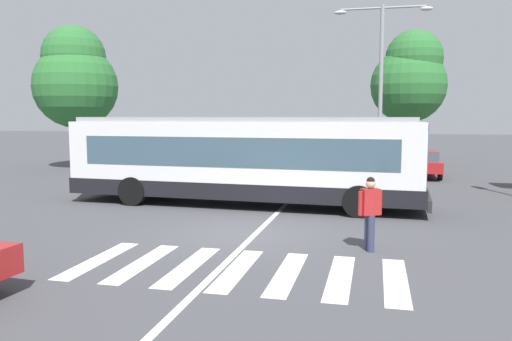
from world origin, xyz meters
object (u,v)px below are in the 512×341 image
(parked_car_teal, at_px, (365,160))
(twin_arm_street_lamp, at_px, (381,72))
(parked_car_charcoal, at_px, (317,159))
(parked_car_red, at_px, (421,162))
(parked_car_black, at_px, (267,158))
(parked_car_blue, at_px, (219,158))
(city_transit_bus, at_px, (243,160))
(background_tree_left, at_px, (75,78))
(background_tree_right, at_px, (410,77))
(pedestrian_crossing_street, at_px, (370,209))

(parked_car_teal, xyz_separation_m, twin_arm_street_lamp, (0.70, -2.11, 4.44))
(parked_car_charcoal, relative_size, parked_car_red, 1.00)
(parked_car_black, height_order, twin_arm_street_lamp, twin_arm_street_lamp)
(parked_car_blue, relative_size, twin_arm_street_lamp, 0.55)
(parked_car_blue, relative_size, parked_car_black, 1.01)
(city_transit_bus, distance_m, parked_car_black, 10.46)
(background_tree_left, height_order, background_tree_right, background_tree_right)
(parked_car_blue, bearing_deg, city_transit_bus, -68.31)
(pedestrian_crossing_street, xyz_separation_m, parked_car_red, (2.36, 15.46, -0.20))
(parked_car_red, relative_size, background_tree_left, 0.54)
(parked_car_black, distance_m, parked_car_red, 8.10)
(city_transit_bus, height_order, parked_car_blue, city_transit_bus)
(twin_arm_street_lamp, relative_size, background_tree_right, 0.98)
(parked_car_blue, height_order, twin_arm_street_lamp, twin_arm_street_lamp)
(city_transit_bus, bearing_deg, background_tree_right, 69.40)
(parked_car_black, distance_m, background_tree_right, 11.62)
(parked_car_black, relative_size, parked_car_red, 1.00)
(background_tree_right, bearing_deg, parked_car_teal, -110.84)
(parked_car_black, bearing_deg, background_tree_left, -177.10)
(parked_car_charcoal, bearing_deg, parked_car_black, -172.59)
(city_transit_bus, xyz_separation_m, background_tree_right, (6.54, 17.41, 3.97))
(city_transit_bus, height_order, twin_arm_street_lamp, twin_arm_street_lamp)
(parked_car_blue, height_order, parked_car_red, same)
(pedestrian_crossing_street, bearing_deg, parked_car_black, 110.15)
(pedestrian_crossing_street, relative_size, twin_arm_street_lamp, 0.21)
(parked_car_black, relative_size, parked_car_charcoal, 1.00)
(city_transit_bus, distance_m, parked_car_red, 12.23)
(parked_car_blue, xyz_separation_m, background_tree_right, (10.56, 7.30, 4.80))
(city_transit_bus, bearing_deg, parked_car_blue, 111.69)
(background_tree_right, bearing_deg, parked_car_charcoal, -127.45)
(city_transit_bus, xyz_separation_m, twin_arm_street_lamp, (4.66, 8.52, 3.61))
(parked_car_charcoal, bearing_deg, city_transit_bus, -97.47)
(parked_car_blue, relative_size, parked_car_teal, 1.01)
(background_tree_left, bearing_deg, parked_car_black, 2.90)
(parked_car_teal, relative_size, twin_arm_street_lamp, 0.54)
(background_tree_left, relative_size, background_tree_right, 0.97)
(parked_car_red, bearing_deg, parked_car_charcoal, 174.31)
(parked_car_blue, relative_size, background_tree_right, 0.53)
(parked_car_teal, relative_size, parked_car_red, 1.00)
(twin_arm_street_lamp, xyz_separation_m, background_tree_left, (-17.32, 1.24, 0.11))
(parked_car_black, relative_size, parked_car_teal, 1.00)
(parked_car_teal, height_order, twin_arm_street_lamp, twin_arm_street_lamp)
(parked_car_black, distance_m, parked_car_charcoal, 2.77)
(parked_car_blue, xyz_separation_m, parked_car_red, (10.77, 0.06, 0.00))
(pedestrian_crossing_street, distance_m, background_tree_left, 23.17)
(parked_car_black, bearing_deg, parked_car_charcoal, 7.41)
(pedestrian_crossing_street, distance_m, twin_arm_street_lamp, 14.45)
(pedestrian_crossing_street, relative_size, parked_car_black, 0.38)
(background_tree_left, bearing_deg, background_tree_right, 21.70)
(parked_car_blue, distance_m, twin_arm_street_lamp, 9.88)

